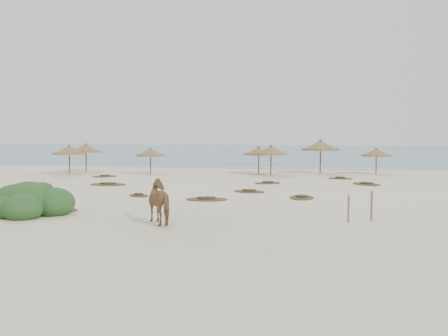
{
  "coord_description": "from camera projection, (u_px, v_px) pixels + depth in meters",
  "views": [
    {
      "loc": [
        5.73,
        -24.98,
        3.57
      ],
      "look_at": [
        0.94,
        5.0,
        1.45
      ],
      "focal_mm": 40.0,
      "sensor_mm": 36.0,
      "label": 1
    }
  ],
  "objects": [
    {
      "name": "palapa_4",
      "position": [
        259.0,
        151.0,
        44.03
      ],
      "size": [
        3.48,
        3.48,
        2.53
      ],
      "rotation": [
        0.0,
        0.0,
        -0.36
      ],
      "color": "brown",
      "rests_on": "ground"
    },
    {
      "name": "scrub_7",
      "position": [
        268.0,
        183.0,
        35.47
      ],
      "size": [
        2.36,
        2.19,
        0.16
      ],
      "rotation": [
        0.0,
        0.0,
        0.61
      ],
      "color": "brown",
      "rests_on": "ground"
    },
    {
      "name": "scrub_3",
      "position": [
        249.0,
        191.0,
        30.28
      ],
      "size": [
        2.35,
        1.92,
        0.16
      ],
      "rotation": [
        0.0,
        0.0,
        2.81
      ],
      "color": "brown",
      "rests_on": "ground"
    },
    {
      "name": "foam_line",
      "position": [
        247.0,
        168.0,
        51.37
      ],
      "size": [
        70.0,
        0.6,
        0.01
      ],
      "primitive_type": "cube",
      "color": "white",
      "rests_on": "ground"
    },
    {
      "name": "fence_post_far",
      "position": [
        372.0,
        206.0,
        20.39
      ],
      "size": [
        0.11,
        0.11,
        1.21
      ],
      "primitive_type": "cylinder",
      "rotation": [
        0.0,
        0.0,
        0.29
      ],
      "color": "#6C6151",
      "rests_on": "ground"
    },
    {
      "name": "palapa_1",
      "position": [
        86.0,
        149.0,
        46.65
      ],
      "size": [
        3.73,
        3.73,
        2.73
      ],
      "rotation": [
        0.0,
        0.0,
        0.34
      ],
      "color": "brown",
      "rests_on": "ground"
    },
    {
      "name": "scrub_5",
      "position": [
        366.0,
        184.0,
        34.69
      ],
      "size": [
        2.53,
        2.84,
        0.16
      ],
      "rotation": [
        0.0,
        0.0,
        2.1
      ],
      "color": "brown",
      "rests_on": "ground"
    },
    {
      "name": "fence_post_near",
      "position": [
        348.0,
        209.0,
        19.98
      ],
      "size": [
        0.1,
        0.1,
        1.09
      ],
      "primitive_type": "cylinder",
      "rotation": [
        0.0,
        0.0,
        -0.2
      ],
      "color": "#6C6151",
      "rests_on": "ground"
    },
    {
      "name": "palapa_2",
      "position": [
        150.0,
        153.0,
        43.75
      ],
      "size": [
        2.57,
        2.57,
        2.4
      ],
      "rotation": [
        0.0,
        0.0,
        0.0
      ],
      "color": "brown",
      "rests_on": "ground"
    },
    {
      "name": "scrub_2",
      "position": [
        139.0,
        195.0,
        28.34
      ],
      "size": [
        1.74,
        1.72,
        0.16
      ],
      "rotation": [
        0.0,
        0.0,
        2.37
      ],
      "color": "brown",
      "rests_on": "ground"
    },
    {
      "name": "scrub_10",
      "position": [
        340.0,
        178.0,
        39.07
      ],
      "size": [
        2.15,
        1.68,
        0.16
      ],
      "rotation": [
        0.0,
        0.0,
        2.88
      ],
      "color": "brown",
      "rests_on": "ground"
    },
    {
      "name": "ground",
      "position": [
        191.0,
        202.0,
        25.76
      ],
      "size": [
        160.0,
        160.0,
        0.0
      ],
      "primitive_type": "plane",
      "color": "#F2E2C7",
      "rests_on": "ground"
    },
    {
      "name": "ocean",
      "position": [
        275.0,
        151.0,
        99.64
      ],
      "size": [
        200.0,
        100.0,
        0.01
      ],
      "primitive_type": "cube",
      "color": "#295C7C",
      "rests_on": "ground"
    },
    {
      "name": "scrub_6",
      "position": [
        105.0,
        176.0,
        40.88
      ],
      "size": [
        2.42,
        2.32,
        0.16
      ],
      "rotation": [
        0.0,
        0.0,
        0.69
      ],
      "color": "brown",
      "rests_on": "ground"
    },
    {
      "name": "palapa_0",
      "position": [
        69.0,
        151.0,
        43.54
      ],
      "size": [
        3.21,
        3.21,
        2.66
      ],
      "rotation": [
        0.0,
        0.0,
        -0.14
      ],
      "color": "brown",
      "rests_on": "ground"
    },
    {
      "name": "palapa_5",
      "position": [
        321.0,
        146.0,
        44.45
      ],
      "size": [
        4.09,
        4.09,
        3.13
      ],
      "rotation": [
        0.0,
        0.0,
        0.26
      ],
      "color": "brown",
      "rests_on": "ground"
    },
    {
      "name": "scrub_1",
      "position": [
        108.0,
        184.0,
        34.5
      ],
      "size": [
        2.86,
        2.05,
        0.16
      ],
      "rotation": [
        0.0,
        0.0,
        3.02
      ],
      "color": "brown",
      "rests_on": "ground"
    },
    {
      "name": "horse",
      "position": [
        163.0,
        201.0,
        19.73
      ],
      "size": [
        2.03,
        2.21,
        1.75
      ],
      "primitive_type": "imported",
      "rotation": [
        0.0,
        0.0,
        3.81
      ],
      "color": "#9A6A46",
      "rests_on": "ground"
    },
    {
      "name": "palapa_6",
      "position": [
        376.0,
        153.0,
        43.54
      ],
      "size": [
        3.39,
        3.39,
        2.39
      ],
      "rotation": [
        0.0,
        0.0,
        -0.43
      ],
      "color": "brown",
      "rests_on": "ground"
    },
    {
      "name": "palapa_3",
      "position": [
        271.0,
        151.0,
        42.13
      ],
      "size": [
        3.26,
        3.26,
        2.68
      ],
      "rotation": [
        0.0,
        0.0,
        0.15
      ],
      "color": "brown",
      "rests_on": "ground"
    },
    {
      "name": "scrub_11",
      "position": [
        58.0,
        211.0,
        22.6
      ],
      "size": [
        2.18,
        2.24,
        0.16
      ],
      "rotation": [
        0.0,
        0.0,
        0.85
      ],
      "color": "brown",
      "rests_on": "ground"
    },
    {
      "name": "bush",
      "position": [
        30.0,
        202.0,
        21.8
      ],
      "size": [
        3.8,
        3.35,
        1.7
      ],
      "rotation": [
        0.0,
        0.0,
        -0.04
      ],
      "color": "#315825",
      "rests_on": "ground"
    },
    {
      "name": "scrub_9",
      "position": [
        207.0,
        199.0,
        26.72
      ],
      "size": [
        2.41,
        1.68,
        0.16
      ],
      "rotation": [
        0.0,
        0.0,
        0.09
      ],
      "color": "brown",
      "rests_on": "ground"
    },
    {
      "name": "scrub_4",
      "position": [
        302.0,
        197.0,
        27.44
      ],
      "size": [
        1.44,
        2.13,
        0.16
      ],
      "rotation": [
        0.0,
        0.0,
        1.52
      ],
      "color": "brown",
      "rests_on": "ground"
    }
  ]
}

